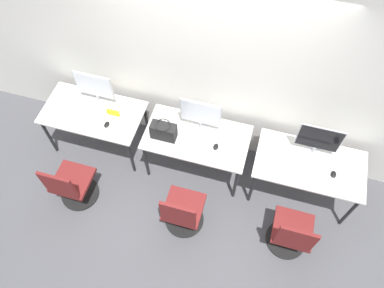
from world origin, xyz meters
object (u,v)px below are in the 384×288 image
object	(u,v)px
office_chair_right	(291,235)
handbag	(164,131)
office_chair_center	(183,213)
mouse_center	(216,147)
mouse_right	(334,174)
monitor_left	(94,87)
office_chair_left	(72,186)
monitor_center	(200,115)
monitor_right	(319,140)
keyboard_right	(310,170)
keyboard_left	(87,121)
keyboard_center	(195,143)
mouse_left	(107,124)

from	to	relation	value
office_chair_right	handbag	distance (m)	1.87
office_chair_center	office_chair_right	xyz separation A→B (m)	(1.25, 0.09, 0.00)
mouse_center	mouse_right	world-z (taller)	same
monitor_left	office_chair_right	xyz separation A→B (m)	(2.66, -0.94, -0.61)
mouse_right	office_chair_right	size ratio (longest dim) A/B	0.10
office_chair_center	mouse_right	distance (m)	1.76
office_chair_left	mouse_center	distance (m)	1.80
monitor_left	monitor_center	world-z (taller)	same
monitor_right	keyboard_right	xyz separation A→B (m)	(0.00, -0.26, -0.23)
monitor_center	mouse_center	world-z (taller)	monitor_center
keyboard_left	monitor_center	xyz separation A→B (m)	(1.35, 0.30, 0.23)
keyboard_center	office_chair_center	distance (m)	0.83
mouse_center	monitor_right	xyz separation A→B (m)	(1.10, 0.26, 0.23)
monitor_left	monitor_center	bearing A→B (deg)	-1.93
handbag	office_chair_left	bearing A→B (deg)	-141.34
handbag	monitor_left	bearing A→B (deg)	162.85
monitor_left	mouse_right	distance (m)	2.98
office_chair_center	mouse_right	size ratio (longest dim) A/B	9.59
mouse_left	mouse_right	size ratio (longest dim) A/B	1.00
office_chair_center	handbag	distance (m)	0.98
mouse_left	office_chair_right	bearing A→B (deg)	-14.11
mouse_center	keyboard_center	bearing A→B (deg)	-177.14
monitor_center	office_chair_right	distance (m)	1.70
keyboard_left	mouse_right	distance (m)	2.96
monitor_center	keyboard_right	bearing A→B (deg)	-10.20
office_chair_left	mouse_center	world-z (taller)	office_chair_left
mouse_center	office_chair_left	bearing A→B (deg)	-153.73
office_chair_right	office_chair_left	bearing A→B (deg)	-177.38
keyboard_right	handbag	size ratio (longest dim) A/B	1.33
mouse_left	mouse_center	world-z (taller)	same
mouse_left	keyboard_center	bearing A→B (deg)	2.21
monitor_right	mouse_right	bearing A→B (deg)	-44.18
office_chair_left	monitor_right	distance (m)	2.94
keyboard_right	mouse_left	bearing A→B (deg)	-178.85
monitor_center	handbag	distance (m)	0.47
monitor_center	mouse_right	bearing A→B (deg)	-8.04
monitor_center	keyboard_left	bearing A→B (deg)	-167.39
mouse_left	mouse_right	distance (m)	2.70
mouse_left	mouse_center	distance (m)	1.35
office_chair_left	office_chair_center	distance (m)	1.39
office_chair_left	keyboard_center	bearing A→B (deg)	30.06
keyboard_left	mouse_left	size ratio (longest dim) A/B	4.44
mouse_center	mouse_right	distance (m)	1.35
office_chair_left	handbag	distance (m)	1.31
office_chair_center	office_chair_left	bearing A→B (deg)	-178.57
keyboard_right	handbag	world-z (taller)	handbag
mouse_left	keyboard_right	xyz separation A→B (m)	(2.44, 0.05, -0.01)
office_chair_left	mouse_center	xyz separation A→B (m)	(1.58, 0.78, 0.39)
monitor_right	office_chair_right	size ratio (longest dim) A/B	0.56
office_chair_left	keyboard_right	size ratio (longest dim) A/B	2.16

